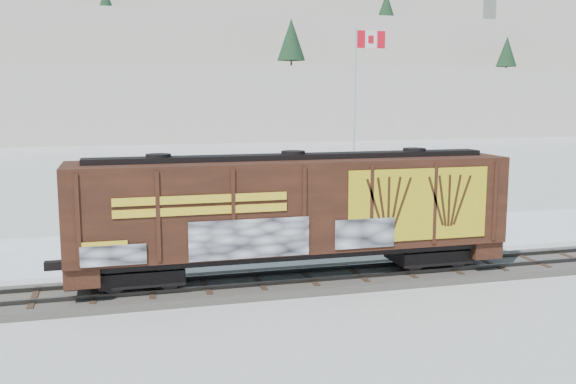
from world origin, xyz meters
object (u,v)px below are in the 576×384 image
object	(u,v)px
car_white	(243,226)
car_dark	(327,224)
car_silver	(277,223)
hopper_railcar	(293,208)
flagpole	(356,149)

from	to	relation	value
car_white	car_dark	xyz separation A→B (m)	(4.30, -0.15, -0.08)
car_silver	car_white	size ratio (longest dim) A/B	0.94
hopper_railcar	flagpole	distance (m)	14.42
hopper_railcar	car_dark	xyz separation A→B (m)	(3.81, 7.31, -2.20)
hopper_railcar	flagpole	bearing A→B (deg)	59.58
car_silver	car_dark	distance (m)	2.55
car_white	hopper_railcar	bearing A→B (deg)	170.36
car_silver	car_white	distance (m)	1.84
car_dark	car_silver	bearing A→B (deg)	65.99
car_white	car_dark	distance (m)	4.30
hopper_railcar	car_white	world-z (taller)	hopper_railcar
car_silver	hopper_railcar	bearing A→B (deg)	154.65
flagpole	hopper_railcar	bearing A→B (deg)	-120.42
hopper_railcar	car_silver	size ratio (longest dim) A/B	3.39
hopper_railcar	car_dark	distance (m)	8.53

